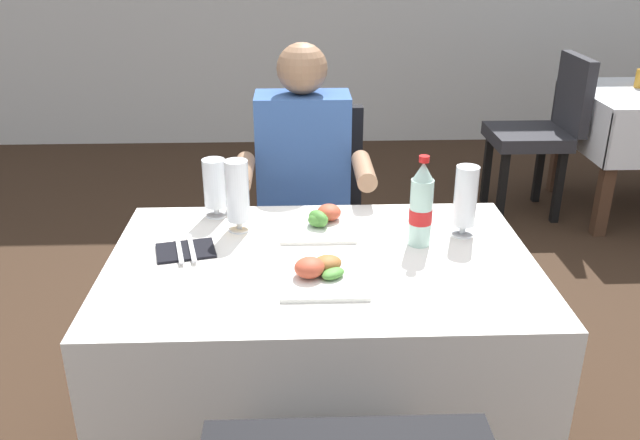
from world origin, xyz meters
name	(u,v)px	position (x,y,z in m)	size (l,w,h in m)	color
main_dining_table	(321,310)	(-0.02, -0.03, 0.59)	(1.24, 0.82, 0.76)	white
chair_far_diner_seat	(314,215)	(-0.02, 0.77, 0.55)	(0.44, 0.50, 0.97)	black
seated_diner_far	(304,189)	(-0.06, 0.66, 0.71)	(0.50, 0.46, 1.26)	#282D42
plate_near_camera	(321,273)	(-0.02, -0.15, 0.78)	(0.23, 0.23, 0.06)	white
plate_far_diner	(321,221)	(-0.01, 0.19, 0.78)	(0.23, 0.23, 0.06)	white
beer_glass_left	(238,196)	(-0.27, 0.19, 0.87)	(0.07, 0.07, 0.23)	white
beer_glass_middle	(215,186)	(-0.35, 0.30, 0.87)	(0.07, 0.07, 0.20)	white
beer_glass_right	(465,201)	(0.43, 0.12, 0.87)	(0.07, 0.07, 0.23)	white
cola_bottle_primary	(421,206)	(0.28, 0.06, 0.88)	(0.07, 0.07, 0.28)	silver
napkin_cutlery_set	(186,250)	(-0.42, 0.04, 0.76)	(0.20, 0.20, 0.01)	black
background_chair_left	(543,126)	(1.40, 2.07, 0.55)	(0.50, 0.44, 0.97)	#2D2D33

